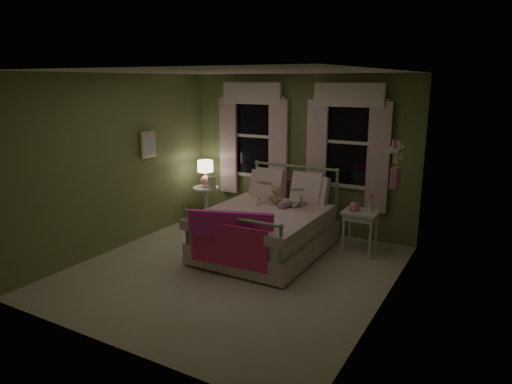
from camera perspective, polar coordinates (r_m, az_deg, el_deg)
The scene contains 18 objects.
room_shell at distance 5.86m, azimuth -3.08°, elevation 1.99°, with size 4.20×4.20×4.20m.
bed at distance 6.74m, azimuth 1.46°, elevation -4.47°, with size 1.58×2.04×1.18m.
pink_throw at distance 5.83m, azimuth -3.30°, elevation -5.12°, with size 1.10×0.44×0.71m.
child_left at distance 7.08m, azimuth 1.09°, elevation 0.92°, with size 0.25×0.17×0.69m, color #F7D1DD.
child_right at distance 6.84m, azimuth 5.22°, elevation 0.53°, with size 0.35×0.28×0.73m, color #F7D1DD.
book_left at distance 6.86m, azimuth 0.10°, elevation 0.88°, with size 0.20×0.27×0.03m, color beige.
book_right at distance 6.62m, azimuth 4.33°, elevation -0.02°, with size 0.20×0.27×0.02m, color beige.
teddy_bear at distance 6.85m, azimuth 2.52°, elevation -0.62°, with size 0.22×0.17×0.29m.
nightstand_left at distance 8.20m, azimuth -6.25°, elevation -0.96°, with size 0.46×0.46×0.65m.
table_lamp at distance 8.08m, azimuth -6.35°, elevation 2.72°, with size 0.27×0.27×0.45m.
book_nightstand at distance 8.02m, azimuth -6.04°, elevation 0.48°, with size 0.16×0.22×0.02m, color beige.
nightstand_right at distance 6.82m, azimuth 12.94°, elevation -3.14°, with size 0.50×0.40×0.64m.
pink_toy at distance 6.80m, azimuth 12.20°, elevation -1.77°, with size 0.14×0.18×0.14m.
bud_vase at distance 6.77m, azimuth 14.14°, elevation -1.23°, with size 0.06×0.06×0.28m.
window_left at distance 7.96m, azimuth -0.40°, elevation 7.50°, with size 1.34×0.13×1.96m.
window_right at distance 7.27m, azimuth 11.37°, elevation 6.63°, with size 1.34×0.13×1.96m.
wall_shelf at distance 5.75m, azimuth 17.06°, elevation 3.43°, with size 0.15×0.50×0.60m.
framed_picture at distance 7.48m, azimuth -13.32°, elevation 5.77°, with size 0.03×0.32×0.42m.
Camera 1 is at (3.09, -4.83, 2.50)m, focal length 32.00 mm.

